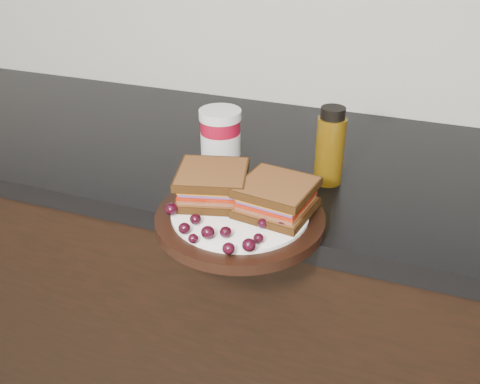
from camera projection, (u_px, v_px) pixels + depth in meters
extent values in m
cube|color=black|center=(173.00, 296.00, 1.44)|extent=(3.96, 0.58, 0.86)
cube|color=black|center=(161.00, 143.00, 1.22)|extent=(3.98, 0.60, 0.04)
cylinder|color=black|center=(240.00, 219.00, 0.88)|extent=(0.28, 0.28, 0.02)
ellipsoid|color=black|center=(171.00, 209.00, 0.86)|extent=(0.02, 0.02, 0.02)
ellipsoid|color=black|center=(195.00, 219.00, 0.84)|extent=(0.02, 0.02, 0.02)
ellipsoid|color=black|center=(184.00, 228.00, 0.81)|extent=(0.02, 0.02, 0.02)
ellipsoid|color=black|center=(193.00, 239.00, 0.79)|extent=(0.02, 0.02, 0.01)
ellipsoid|color=black|center=(208.00, 232.00, 0.80)|extent=(0.02, 0.02, 0.02)
ellipsoid|color=black|center=(226.00, 232.00, 0.81)|extent=(0.02, 0.02, 0.02)
ellipsoid|color=black|center=(229.00, 248.00, 0.77)|extent=(0.02, 0.02, 0.02)
ellipsoid|color=black|center=(249.00, 245.00, 0.77)|extent=(0.02, 0.02, 0.02)
ellipsoid|color=black|center=(258.00, 238.00, 0.79)|extent=(0.02, 0.02, 0.01)
ellipsoid|color=black|center=(263.00, 223.00, 0.83)|extent=(0.02, 0.02, 0.02)
ellipsoid|color=black|center=(283.00, 225.00, 0.82)|extent=(0.02, 0.02, 0.02)
ellipsoid|color=black|center=(286.00, 219.00, 0.84)|extent=(0.02, 0.02, 0.01)
ellipsoid|color=black|center=(287.00, 213.00, 0.85)|extent=(0.02, 0.02, 0.02)
ellipsoid|color=black|center=(286.00, 202.00, 0.89)|extent=(0.02, 0.02, 0.01)
ellipsoid|color=black|center=(228.00, 183.00, 0.94)|extent=(0.02, 0.02, 0.01)
ellipsoid|color=black|center=(220.00, 192.00, 0.91)|extent=(0.02, 0.02, 0.02)
ellipsoid|color=black|center=(205.00, 192.00, 0.92)|extent=(0.02, 0.02, 0.02)
ellipsoid|color=black|center=(198.00, 194.00, 0.91)|extent=(0.02, 0.02, 0.02)
ellipsoid|color=black|center=(185.00, 205.00, 0.88)|extent=(0.02, 0.02, 0.02)
ellipsoid|color=black|center=(220.00, 188.00, 0.92)|extent=(0.02, 0.02, 0.02)
ellipsoid|color=black|center=(210.00, 197.00, 0.90)|extent=(0.02, 0.02, 0.02)
ellipsoid|color=black|center=(204.00, 201.00, 0.89)|extent=(0.02, 0.02, 0.01)
cylinder|color=maroon|center=(221.00, 139.00, 1.04)|extent=(0.10, 0.10, 0.12)
cylinder|color=#523808|center=(330.00, 146.00, 0.98)|extent=(0.06, 0.06, 0.15)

